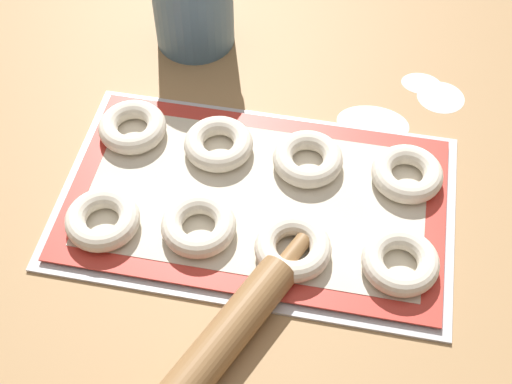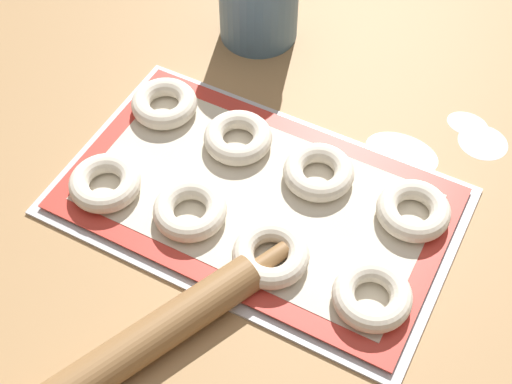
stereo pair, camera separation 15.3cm
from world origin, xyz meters
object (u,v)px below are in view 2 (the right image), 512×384
Objects in this scene: bagel_front_mid_right at (271,255)px; bagel_back_mid_right at (319,172)px; bagel_front_far_left at (105,183)px; bagel_front_mid_left at (190,210)px; baking_tray at (256,202)px; rolling_pin at (129,352)px; bagel_back_far_left at (164,104)px; bagel_back_mid_left at (238,138)px; bagel_back_far_right at (413,211)px; bagel_front_far_right at (372,296)px.

bagel_front_mid_right is 1.00× the size of bagel_back_mid_right.
bagel_front_far_left is at bearing -148.43° from bagel_back_mid_right.
bagel_front_mid_left is 0.11m from bagel_front_mid_right.
rolling_pin is (-0.02, -0.24, 0.02)m from baking_tray.
bagel_back_mid_left is at bearing -3.63° from bagel_back_far_left.
bagel_back_far_left is (-0.01, 0.15, 0.00)m from bagel_front_far_left.
bagel_back_mid_left is at bearing 92.22° from bagel_front_mid_left.
bagel_front_far_left is 0.37m from bagel_back_far_right.
bagel_front_mid_right is 0.13m from bagel_back_mid_right.
bagel_front_mid_right is at bearing -5.17° from bagel_front_mid_left.
baking_tray is at bearing 47.10° from bagel_front_mid_left.
bagel_front_mid_left is at bearing -48.07° from bagel_back_far_left.
bagel_back_mid_right reaches higher than baking_tray.
bagel_back_mid_left reaches higher than baking_tray.
baking_tray is 5.47× the size of bagel_front_far_left.
bagel_back_far_left is at bearing 158.41° from bagel_front_far_right.
bagel_front_far_left is 1.00× the size of bagel_back_mid_left.
rolling_pin reaches higher than bagel_front_far_left.
bagel_back_mid_right is (0.11, 0.12, 0.00)m from bagel_front_mid_left.
bagel_back_mid_left is 1.00× the size of bagel_back_far_right.
bagel_back_mid_right is (-0.00, 0.13, 0.00)m from bagel_front_mid_right.
bagel_back_mid_right is 1.00× the size of bagel_back_far_right.
bagel_back_far_left is 1.00× the size of bagel_back_mid_left.
bagel_front_far_right and bagel_back_mid_right have the same top height.
bagel_front_mid_right is at bearing -88.94° from bagel_back_mid_right.
bagel_front_far_right is at bearing -29.12° from bagel_back_mid_left.
bagel_front_mid_right is (0.22, 0.00, 0.00)m from bagel_front_far_left.
bagel_front_far_left is at bearing -86.78° from bagel_back_far_left.
bagel_back_far_left is (-0.12, 0.13, 0.00)m from bagel_front_mid_left.
rolling_pin reaches higher than bagel_front_far_right.
baking_tray is 5.47× the size of bagel_front_far_right.
bagel_front_mid_right is 1.00× the size of bagel_back_far_left.
bagel_front_far_left is 0.26m from bagel_back_mid_right.
bagel_back_far_right is at bearing 90.08° from bagel_front_far_right.
bagel_front_mid_right is at bearing -31.79° from bagel_back_far_left.
bagel_front_mid_left is 1.00× the size of bagel_back_mid_left.
rolling_pin is (-0.20, -0.18, -0.00)m from bagel_front_far_right.
rolling_pin is at bearing -48.66° from bagel_front_far_left.
bagel_back_far_left is at bearing 131.93° from bagel_front_mid_left.
bagel_front_mid_left is at bearing -131.68° from bagel_back_mid_right.
bagel_back_far_left is 0.35m from rolling_pin.
bagel_front_mid_left is (0.11, 0.01, 0.00)m from bagel_front_far_left.
rolling_pin is (0.04, -0.18, -0.00)m from bagel_front_mid_left.
rolling_pin is at bearing -78.62° from bagel_front_mid_left.
bagel_back_mid_left is at bearing 52.51° from bagel_front_far_left.
rolling_pin is (-0.20, -0.30, -0.00)m from bagel_back_far_right.
bagel_front_mid_right is at bearing 0.74° from bagel_front_far_left.
bagel_front_far_right is at bearing 1.21° from bagel_front_far_left.
bagel_front_mid_right is 0.23× the size of rolling_pin.
bagel_back_mid_left is (-0.12, 0.14, 0.00)m from bagel_front_mid_right.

